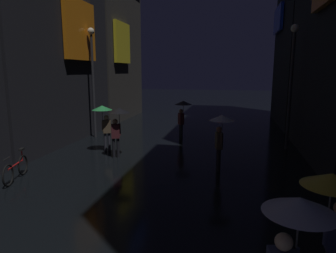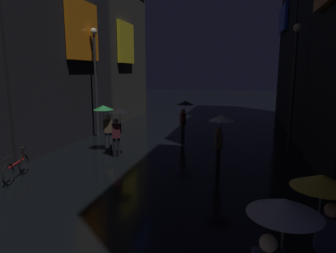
# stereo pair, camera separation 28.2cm
# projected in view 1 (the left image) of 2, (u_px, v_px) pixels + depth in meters

# --- Properties ---
(pedestrian_foreground_left_black) EXTENTS (0.90, 0.90, 2.12)m
(pedestrian_foreground_left_black) POSITION_uv_depth(u_px,v_px,m) (118.00, 119.00, 12.54)
(pedestrian_foreground_left_black) COLOR black
(pedestrian_foreground_left_black) RESTS_ON ground
(pedestrian_foreground_right_green) EXTENTS (0.90, 0.90, 2.12)m
(pedestrian_foreground_right_green) POSITION_uv_depth(u_px,v_px,m) (104.00, 115.00, 13.48)
(pedestrian_foreground_right_green) COLOR #2D2D38
(pedestrian_foreground_right_green) RESTS_ON ground
(pedestrian_far_right_black) EXTENTS (0.90, 0.90, 2.12)m
(pedestrian_far_right_black) POSITION_uv_depth(u_px,v_px,m) (183.00, 109.00, 15.67)
(pedestrian_far_right_black) COLOR black
(pedestrian_far_right_black) RESTS_ON ground
(pedestrian_near_crossing_yellow) EXTENTS (0.90, 0.90, 2.12)m
(pedestrian_near_crossing_yellow) POSITION_uv_depth(u_px,v_px,m) (334.00, 202.00, 4.56)
(pedestrian_near_crossing_yellow) COLOR #38332D
(pedestrian_near_crossing_yellow) RESTS_ON ground
(pedestrian_midstreet_left_clear) EXTENTS (0.90, 0.90, 2.12)m
(pedestrian_midstreet_left_clear) POSITION_uv_depth(u_px,v_px,m) (293.00, 232.00, 3.69)
(pedestrian_midstreet_left_clear) COLOR black
(pedestrian_midstreet_left_clear) RESTS_ON ground
(pedestrian_midstreet_centre_clear) EXTENTS (0.90, 0.90, 2.12)m
(pedestrian_midstreet_centre_clear) POSITION_uv_depth(u_px,v_px,m) (221.00, 127.00, 10.63)
(pedestrian_midstreet_centre_clear) COLOR black
(pedestrian_midstreet_centre_clear) RESTS_ON ground
(bicycle_parked_at_storefront) EXTENTS (0.53, 1.77, 0.96)m
(bicycle_parked_at_storefront) POSITION_uv_depth(u_px,v_px,m) (16.00, 169.00, 10.08)
(bicycle_parked_at_storefront) COLOR black
(bicycle_parked_at_storefront) RESTS_ON ground
(streetlamp_right_far) EXTENTS (0.36, 0.36, 5.68)m
(streetlamp_right_far) POSITION_uv_depth(u_px,v_px,m) (292.00, 73.00, 13.54)
(streetlamp_right_far) COLOR #2D2D33
(streetlamp_right_far) RESTS_ON ground
(streetlamp_left_far) EXTENTS (0.36, 0.36, 5.88)m
(streetlamp_left_far) POSITION_uv_depth(u_px,v_px,m) (93.00, 71.00, 16.09)
(streetlamp_left_far) COLOR #2D2D33
(streetlamp_left_far) RESTS_ON ground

